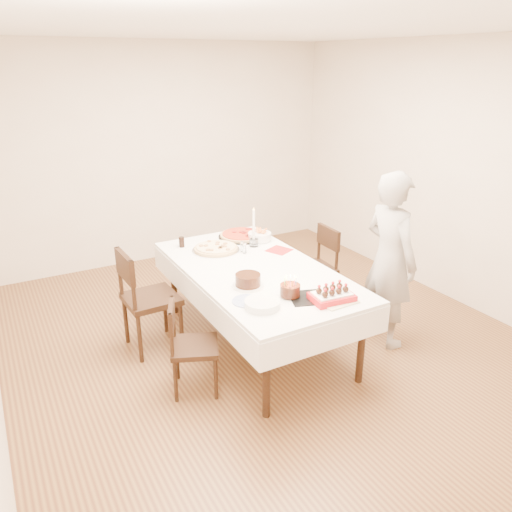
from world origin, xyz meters
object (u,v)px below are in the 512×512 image
pizza_pepperoni (242,235)px  pasta_bowl (260,236)px  taper_candle (254,227)px  dining_table (256,307)px  person (390,260)px  strawberry_box (332,296)px  chair_right_savory (312,269)px  chair_left_dessert (195,347)px  birthday_cake (290,286)px  cola_glass (182,242)px  layer_cake (248,280)px  pizza_white (216,248)px  chair_left_savory (151,299)px

pizza_pepperoni → pasta_bowl: bearing=-58.6°
pasta_bowl → taper_candle: (-0.13, -0.12, 0.15)m
dining_table → person: bearing=-26.2°
strawberry_box → chair_right_savory: bearing=60.5°
taper_candle → chair_left_dessert: bearing=-139.0°
person → birthday_cake: person is taller
cola_glass → layer_cake: bearing=-83.4°
pasta_bowl → taper_candle: size_ratio=0.59×
strawberry_box → pizza_white: bearing=102.6°
chair_left_savory → pizza_pepperoni: (1.13, 0.40, 0.29)m
pizza_white → taper_candle: (0.38, -0.07, 0.18)m
pizza_white → layer_cake: layer_cake is taller
layer_cake → pasta_bowl: bearing=55.5°
pizza_white → chair_left_dessert: bearing=-123.8°
chair_left_dessert → pasta_bowl: bearing=-115.9°
cola_glass → strawberry_box: size_ratio=0.31×
person → strawberry_box: size_ratio=4.98×
chair_left_dessert → cola_glass: cola_glass is taller
strawberry_box → birthday_cake: bearing=138.4°
person → taper_candle: size_ratio=4.04×
dining_table → person: person is taller
birthday_cake → chair_left_savory: bearing=128.0°
person → pizza_pepperoni: person is taller
layer_cake → pizza_pepperoni: bearing=64.7°
chair_left_dessert → strawberry_box: bearing=177.6°
chair_left_savory → chair_right_savory: bearing=176.1°
person → pizza_white: 1.62m
cola_glass → dining_table: bearing=-66.3°
dining_table → cola_glass: bearing=113.7°
layer_cake → strawberry_box: 0.69m
chair_left_dessert → layer_cake: bearing=-147.7°
chair_left_savory → cola_glass: 0.72m
chair_left_dessert → layer_cake: 0.67m
taper_candle → strawberry_box: (-0.06, -1.34, -0.16)m
chair_right_savory → chair_left_savory: 1.72m
person → pizza_white: size_ratio=3.51×
chair_right_savory → person: bearing=-74.5°
dining_table → taper_candle: 0.81m
pizza_white → layer_cake: bearing=-97.8°
pizza_white → birthday_cake: 1.20m
chair_right_savory → chair_left_dessert: 1.78m
chair_right_savory → pizza_pepperoni: (-0.59, 0.45, 0.34)m
dining_table → birthday_cake: birthday_cake is taller
pizza_pepperoni → chair_right_savory: bearing=-37.4°
dining_table → taper_candle: taper_candle is taller
cola_glass → birthday_cake: (0.33, -1.45, 0.04)m
chair_left_savory → pizza_white: size_ratio=2.10×
chair_left_dessert → taper_candle: bearing=-115.9°
person → taper_candle: person is taller
pasta_bowl → chair_right_savory: bearing=-29.4°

